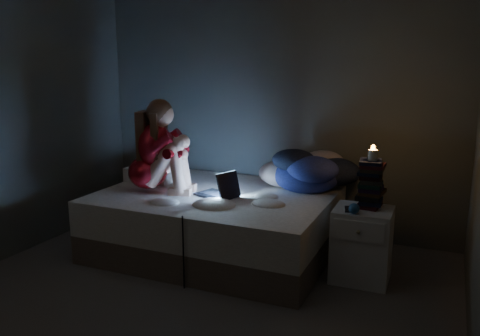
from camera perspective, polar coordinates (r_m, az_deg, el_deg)
The scene contains 12 objects.
floor at distance 3.44m, azimuth -7.75°, elevation -16.57°, with size 3.60×3.80×0.02m, color #4E4B48.
wall_back at distance 4.76m, azimuth 3.86°, elevation 8.09°, with size 3.60×0.02×2.60m, color #484A45.
bed at distance 4.31m, azimuth -2.77°, elevation -6.35°, with size 1.96×1.47×0.54m, color beige, non-canonical shape.
pillow at distance 4.73m, azimuth -10.17°, elevation -0.66°, with size 0.45×0.32×0.13m, color white.
woman at distance 4.28m, azimuth -10.84°, elevation 2.61°, with size 0.50×0.33×0.81m, color maroon, non-canonical shape.
laptop at distance 4.10m, azimuth -2.81°, elevation -1.70°, with size 0.34×0.24×0.24m, color black, non-canonical shape.
clothes_pile at distance 4.32m, azimuth 7.71°, elevation -0.06°, with size 0.64×0.51×0.38m, color #1E244F, non-canonical shape.
nightstand at distance 3.88m, azimuth 14.04°, elevation -8.68°, with size 0.43×0.38×0.57m, color white.
book_stack at distance 3.79m, azimuth 15.06°, elevation -1.79°, with size 0.19×0.25×0.37m, color black, non-canonical shape.
candle at distance 3.74m, azimuth 15.25°, elevation 1.55°, with size 0.07×0.07×0.08m, color beige.
phone at distance 3.73m, azimuth 12.68°, elevation -4.72°, with size 0.07×0.14×0.01m, color black.
blue_orb at distance 3.64m, azimuth 13.15°, elevation -4.64°, with size 0.08×0.08×0.08m, color #205087.
Camera 1 is at (1.60, -2.56, 1.64)m, focal length 36.50 mm.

